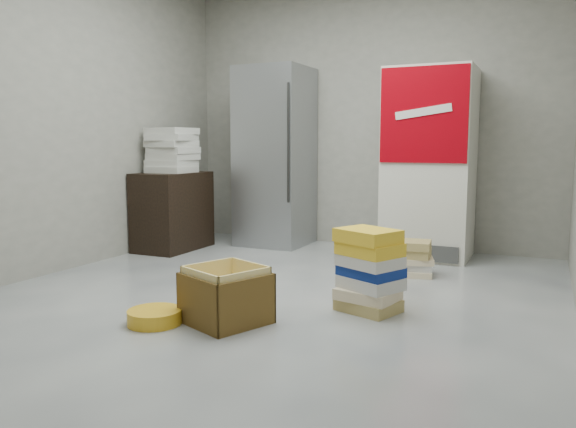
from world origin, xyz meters
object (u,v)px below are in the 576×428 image
at_px(coke_cooler, 429,164).
at_px(steel_fridge, 275,157).
at_px(phonebook_stack_main, 369,270).
at_px(cardboard_box, 226,299).
at_px(wood_shelf, 173,211).

bearing_deg(coke_cooler, steel_fridge, 179.82).
relative_size(phonebook_stack_main, cardboard_box, 0.96).
bearing_deg(steel_fridge, coke_cooler, -0.18).
height_order(steel_fridge, wood_shelf, steel_fridge).
bearing_deg(cardboard_box, wood_shelf, 156.20).
bearing_deg(coke_cooler, wood_shelf, -163.72).
relative_size(coke_cooler, wood_shelf, 2.25).
bearing_deg(phonebook_stack_main, coke_cooler, 108.51).
relative_size(wood_shelf, cardboard_box, 1.41).
bearing_deg(wood_shelf, steel_fridge, 41.31).
distance_m(wood_shelf, phonebook_stack_main, 2.79).
xyz_separation_m(wood_shelf, phonebook_stack_main, (2.49, -1.26, -0.13)).
distance_m(wood_shelf, cardboard_box, 2.58).
xyz_separation_m(steel_fridge, cardboard_box, (0.93, -2.59, -0.81)).
height_order(wood_shelf, cardboard_box, wood_shelf).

